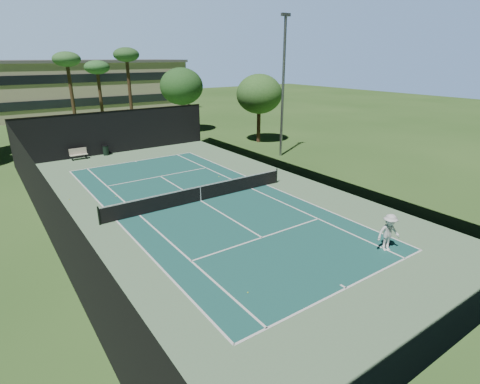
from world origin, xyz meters
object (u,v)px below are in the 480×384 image
Objects in this scene: tennis_ball_a at (248,292)px; tennis_ball_d at (69,199)px; player at (389,232)px; tennis_ball_c at (219,177)px; tennis_net at (200,193)px; park_bench at (78,154)px; tennis_ball_b at (116,197)px; trash_bin at (106,150)px.

tennis_ball_d is at bearing 103.16° from tennis_ball_a.
player is 31.66× the size of tennis_ball_a.
tennis_net is at bearing -135.07° from tennis_ball_c.
park_bench is at bearing 104.24° from tennis_net.
park_bench is at bearing 88.27° from tennis_ball_b.
tennis_ball_a is 0.06× the size of trash_bin.
tennis_ball_b is 0.93× the size of tennis_ball_c.
tennis_ball_c is (3.69, 3.68, -0.53)m from tennis_net.
park_bench is (-3.92, 15.44, -0.01)m from tennis_net.
player reaches higher than trash_bin.
tennis_ball_d is 10.78m from park_bench.
tennis_net is 8.62m from tennis_ball_d.
player is 1.24× the size of park_bench.
tennis_ball_d is (-2.66, 1.21, -0.00)m from tennis_ball_b.
trash_bin is (2.83, 11.70, 0.45)m from tennis_ball_b.
tennis_ball_c is 14.02m from park_bench.
tennis_ball_a is 13.77m from tennis_ball_b.
tennis_ball_c is (7.12, 13.52, 0.00)m from tennis_ball_a.
tennis_ball_d is 0.06× the size of trash_bin.
tennis_ball_d is (-10.62, 1.43, -0.00)m from tennis_ball_c.
tennis_ball_a and tennis_ball_d have the same top height.
tennis_ball_b is at bearing 178.43° from tennis_ball_c.
tennis_ball_a is at bearing -76.84° from tennis_ball_d.
park_bench is at bearing 122.88° from tennis_ball_c.
tennis_net is 10.44m from tennis_ball_a.
tennis_net is 15.93m from park_bench.
tennis_ball_c reaches higher than tennis_ball_a.
park_bench is (-7.60, 11.76, 0.51)m from tennis_ball_c.
trash_bin is at bearing 95.27° from tennis_net.
tennis_ball_b is at bearing -24.41° from tennis_ball_d.
tennis_ball_d is (-11.06, 15.97, -0.90)m from player.
player is at bearing -7.66° from tennis_ball_a.
player reaches higher than park_bench.
player is 28.76× the size of tennis_ball_c.
tennis_ball_a is 15.28m from tennis_ball_c.
tennis_ball_d is at bearing -106.25° from park_bench.
tennis_net is 213.43× the size of tennis_ball_b.
tennis_net is 5.23m from tennis_ball_c.
trash_bin reaches higher than tennis_ball_a.
park_bench is at bearing 91.09° from tennis_ball_a.
tennis_net is 13.65× the size of trash_bin.
tennis_ball_d is at bearing 172.34° from tennis_ball_c.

